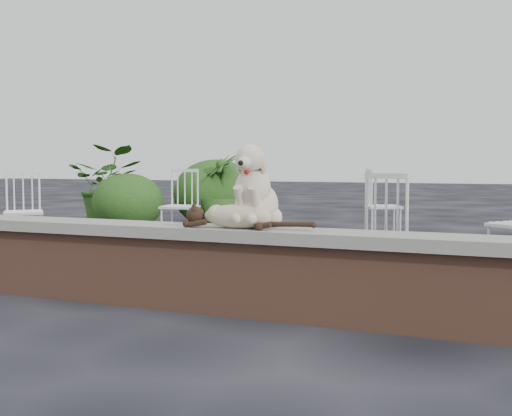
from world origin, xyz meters
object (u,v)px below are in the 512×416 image
at_px(potted_plant_b, 223,191).
at_px(cat, 237,215).
at_px(chair_c, 401,236).
at_px(chair_b, 180,205).
at_px(dog, 257,185).
at_px(potted_plant_a, 109,185).
at_px(chair_e, 383,205).
at_px(chair_a, 23,211).

bearing_deg(potted_plant_b, cat, -63.18).
relative_size(chair_c, chair_b, 1.00).
height_order(dog, potted_plant_b, potted_plant_b).
bearing_deg(potted_plant_a, cat, -47.00).
distance_m(dog, potted_plant_a, 6.71).
xyz_separation_m(chair_e, potted_plant_b, (-2.69, 0.77, 0.11)).
bearing_deg(potted_plant_a, chair_e, -6.59).
height_order(chair_c, potted_plant_a, potted_plant_a).
xyz_separation_m(cat, chair_e, (0.07, 4.40, -0.20)).
bearing_deg(chair_b, chair_c, -45.16).
height_order(chair_a, potted_plant_b, potted_plant_b).
bearing_deg(potted_plant_b, chair_b, -81.44).
distance_m(chair_e, potted_plant_b, 2.80).
bearing_deg(cat, chair_e, 88.59).
height_order(chair_b, potted_plant_b, potted_plant_b).
bearing_deg(chair_b, cat, -63.92).
xyz_separation_m(chair_b, potted_plant_b, (-0.28, 1.84, 0.11)).
relative_size(cat, chair_b, 1.13).
bearing_deg(potted_plant_a, chair_b, -35.32).
distance_m(chair_a, potted_plant_a, 3.32).
height_order(chair_e, potted_plant_a, potted_plant_a).
bearing_deg(dog, chair_c, 43.61).
relative_size(dog, chair_e, 0.60).
bearing_deg(cat, chair_b, 124.59).
height_order(dog, chair_c, dog).
bearing_deg(chair_c, dog, 69.65).
distance_m(dog, chair_e, 4.27).
height_order(chair_c, chair_b, same).
relative_size(dog, cat, 0.53).
distance_m(dog, chair_a, 3.98).
xyz_separation_m(dog, potted_plant_b, (-2.70, 5.03, -0.28)).
height_order(cat, chair_c, chair_c).
bearing_deg(chair_e, chair_b, 90.39).
bearing_deg(chair_c, chair_e, -50.75).
xyz_separation_m(potted_plant_a, potted_plant_b, (1.99, 0.23, -0.07)).
bearing_deg(chair_e, chair_c, 170.18).
distance_m(chair_c, potted_plant_a, 6.82).
distance_m(potted_plant_a, potted_plant_b, 2.01).
bearing_deg(potted_plant_a, chair_a, -70.69).
bearing_deg(chair_e, dog, 156.60).
height_order(dog, cat, dog).
height_order(chair_b, chair_e, same).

